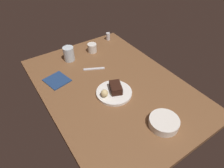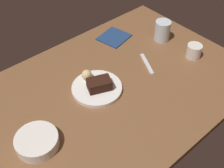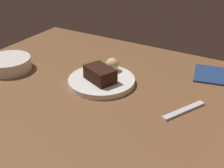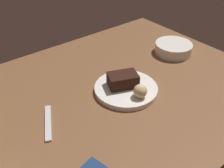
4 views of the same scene
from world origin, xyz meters
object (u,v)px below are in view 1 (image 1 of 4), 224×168
dessert_spoon (94,69)px  folded_napkin (57,80)px  dessert_plate (114,93)px  bread_roll (104,93)px  salt_shaker (108,36)px  coffee_cup (92,48)px  water_glass (69,54)px  side_bowl (164,122)px  chocolate_cake_slice (116,88)px

dessert_spoon → folded_napkin: (2.76, 26.77, -0.05)cm
dessert_plate → bread_roll: bearing=90.2°
salt_shaker → dessert_spoon: 44.51cm
dessert_plate → coffee_cup: (50.02, -13.07, 2.48)cm
salt_shaker → water_glass: size_ratio=0.60×
bread_roll → salt_shaker: 72.47cm
salt_shaker → coffee_cup: (-9.59, 21.19, 0.24)cm
dessert_plate → dessert_spoon: size_ratio=1.46×
bread_roll → folded_napkin: size_ratio=0.31×
salt_shaker → folded_napkin: salt_shaker is taller
coffee_cup → dessert_plate: bearing=165.4°
bread_roll → salt_shaker: same height
dessert_plate → salt_shaker: size_ratio=3.44×
salt_shaker → side_bowl: 97.29cm
side_bowl → dessert_plate: bearing=13.2°
salt_shaker → dessert_spoon: bearing=134.1°
water_glass → folded_napkin: (-17.91, 17.41, -5.01)cm
side_bowl → coffee_cup: size_ratio=2.20×
chocolate_cake_slice → water_glass: bearing=9.7°
dessert_plate → chocolate_cake_slice: bearing=-76.4°
bread_roll → dessert_spoon: size_ratio=0.30×
water_glass → side_bowl: size_ratio=0.68×
folded_napkin → salt_shaker: bearing=-64.4°
side_bowl → dessert_spoon: size_ratio=1.05×
dessert_plate → dessert_spoon: dessert_plate is taller
dessert_spoon → bread_roll: bearing=98.5°
bread_roll → water_glass: water_glass is taller
folded_napkin → coffee_cup: bearing=-63.6°
bread_roll → coffee_cup: coffee_cup is taller
bread_roll → coffee_cup: bearing=-21.8°
chocolate_cake_slice → salt_shaker: same height
dessert_plate → chocolate_cake_slice: chocolate_cake_slice is taller
salt_shaker → folded_napkin: bearing=115.6°
dessert_plate → side_bowl: (-34.07, -8.02, 1.33)cm
bread_roll → dessert_spoon: (28.71, -9.27, -3.71)cm
chocolate_cake_slice → salt_shaker: bearing=-29.0°
bread_roll → dessert_plate: bearing=-89.8°
water_glass → dessert_spoon: (-20.67, -9.36, -4.96)cm
coffee_cup → side_bowl: bearing=176.6°
dessert_spoon → folded_napkin: bearing=20.5°
dessert_plate → coffee_cup: 51.76cm
dessert_spoon → folded_napkin: dessert_spoon is taller
coffee_cup → bread_roll: bearing=158.2°
chocolate_cake_slice → dessert_spoon: chocolate_cake_slice is taller
bread_roll → dessert_spoon: bread_roll is taller
dessert_plate → coffee_cup: size_ratio=3.07×
bread_roll → side_bowl: bearing=-156.3°
dessert_plate → water_glass: 50.04cm
chocolate_cake_slice → coffee_cup: (49.69, -11.69, -0.71)cm
coffee_cup → dessert_spoon: 24.06cm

